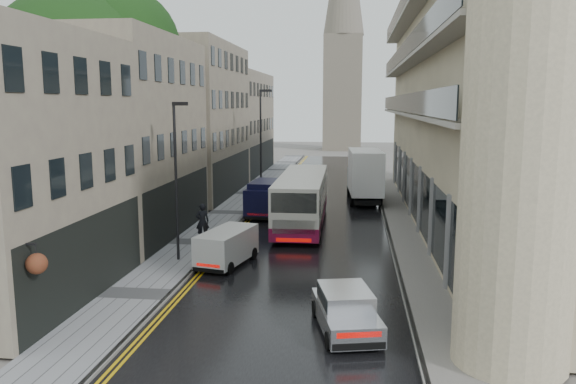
% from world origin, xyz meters
% --- Properties ---
extents(road, '(9.00, 85.00, 0.02)m').
position_xyz_m(road, '(0.00, 27.50, 0.01)').
color(road, black).
rests_on(road, ground).
extents(left_sidewalk, '(2.70, 85.00, 0.12)m').
position_xyz_m(left_sidewalk, '(-5.85, 27.50, 0.06)').
color(left_sidewalk, gray).
rests_on(left_sidewalk, ground).
extents(right_sidewalk, '(1.80, 85.00, 0.12)m').
position_xyz_m(right_sidewalk, '(5.40, 27.50, 0.06)').
color(right_sidewalk, slate).
rests_on(right_sidewalk, ground).
extents(old_shop_row, '(4.50, 56.00, 12.00)m').
position_xyz_m(old_shop_row, '(-9.45, 30.00, 6.00)').
color(old_shop_row, gray).
rests_on(old_shop_row, ground).
extents(modern_block, '(8.00, 40.00, 14.00)m').
position_xyz_m(modern_block, '(10.30, 26.00, 7.00)').
color(modern_block, beige).
rests_on(modern_block, ground).
extents(church_spire, '(6.40, 6.40, 40.00)m').
position_xyz_m(church_spire, '(0.50, 82.00, 20.00)').
color(church_spire, '#72665A').
rests_on(church_spire, ground).
extents(tree_near, '(10.56, 10.56, 13.89)m').
position_xyz_m(tree_near, '(-12.50, 20.00, 6.95)').
color(tree_near, black).
rests_on(tree_near, ground).
extents(tree_far, '(9.24, 9.24, 12.46)m').
position_xyz_m(tree_far, '(-12.20, 33.00, 6.23)').
color(tree_far, black).
rests_on(tree_far, ground).
extents(cream_bus, '(2.79, 11.55, 3.14)m').
position_xyz_m(cream_bus, '(-1.76, 21.28, 1.59)').
color(cream_bus, beige).
rests_on(cream_bus, road).
extents(white_lorry, '(2.78, 7.78, 4.02)m').
position_xyz_m(white_lorry, '(2.37, 31.46, 2.03)').
color(white_lorry, white).
rests_on(white_lorry, road).
extents(silver_hatchback, '(2.51, 4.16, 1.46)m').
position_xyz_m(silver_hatchback, '(1.87, 6.93, 0.75)').
color(silver_hatchback, silver).
rests_on(silver_hatchback, road).
extents(white_van, '(2.42, 4.01, 1.69)m').
position_xyz_m(white_van, '(-4.30, 14.41, 0.87)').
color(white_van, silver).
rests_on(white_van, road).
extents(navy_van, '(2.25, 4.93, 2.45)m').
position_xyz_m(navy_van, '(-4.28, 25.64, 1.25)').
color(navy_van, black).
rests_on(navy_van, road).
extents(pedestrian, '(0.85, 0.71, 1.99)m').
position_xyz_m(pedestrian, '(-5.59, 19.71, 1.12)').
color(pedestrian, black).
rests_on(pedestrian, left_sidewalk).
extents(lamp_post_near, '(0.84, 0.49, 7.36)m').
position_xyz_m(lamp_post_near, '(-5.71, 15.78, 3.80)').
color(lamp_post_near, black).
rests_on(lamp_post_near, left_sidewalk).
extents(lamp_post_far, '(0.95, 0.28, 8.34)m').
position_xyz_m(lamp_post_far, '(-4.70, 33.63, 4.29)').
color(lamp_post_far, black).
rests_on(lamp_post_far, left_sidewalk).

